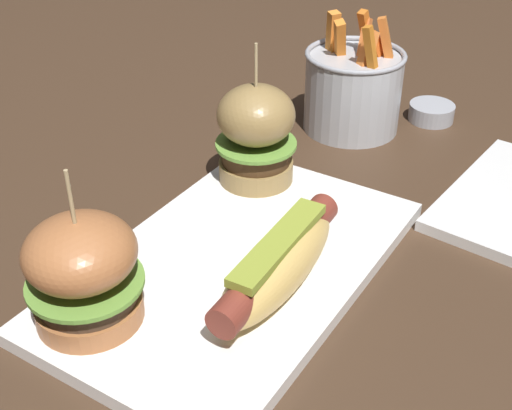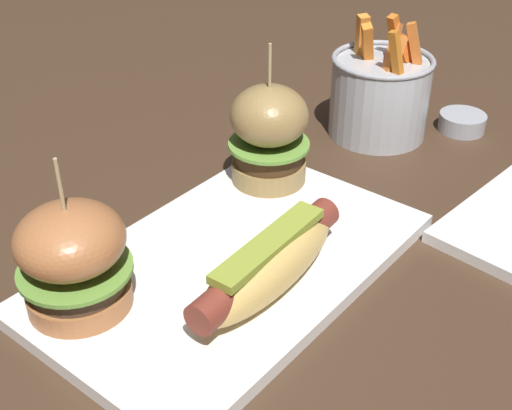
% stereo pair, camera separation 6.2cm
% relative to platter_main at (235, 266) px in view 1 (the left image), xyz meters
% --- Properties ---
extents(ground_plane, '(3.00, 3.00, 0.00)m').
position_rel_platter_main_xyz_m(ground_plane, '(0.00, 0.00, -0.01)').
color(ground_plane, '#422D1E').
extents(platter_main, '(0.36, 0.22, 0.01)m').
position_rel_platter_main_xyz_m(platter_main, '(0.00, 0.00, 0.00)').
color(platter_main, white).
rests_on(platter_main, ground).
extents(hot_dog, '(0.19, 0.06, 0.05)m').
position_rel_platter_main_xyz_m(hot_dog, '(-0.01, -0.05, 0.03)').
color(hot_dog, '#DEB35F').
rests_on(hot_dog, platter_main).
extents(slider_left, '(0.09, 0.09, 0.14)m').
position_rel_platter_main_xyz_m(slider_left, '(-0.13, 0.06, 0.05)').
color(slider_left, '#B06A3C').
rests_on(slider_left, platter_main).
extents(slider_right, '(0.09, 0.09, 0.15)m').
position_rel_platter_main_xyz_m(slider_right, '(0.13, 0.06, 0.06)').
color(slider_right, '#9B7B47').
rests_on(slider_right, platter_main).
extents(fries_bucket, '(0.12, 0.12, 0.15)m').
position_rel_platter_main_xyz_m(fries_bucket, '(0.33, 0.04, 0.05)').
color(fries_bucket, '#B7BABF').
rests_on(fries_bucket, ground).
extents(sauce_ramekin, '(0.06, 0.06, 0.02)m').
position_rel_platter_main_xyz_m(sauce_ramekin, '(0.40, -0.04, 0.00)').
color(sauce_ramekin, '#A8AAB2').
rests_on(sauce_ramekin, ground).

